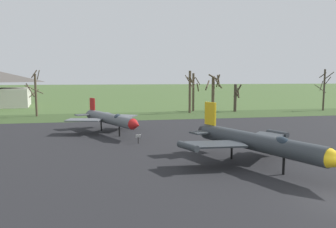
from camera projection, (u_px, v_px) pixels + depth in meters
ground_plane at (335, 202)px, 18.05m from camera, size 600.00×600.00×0.00m
asphalt_apron at (238, 149)px, 31.20m from camera, size 78.37×44.95×0.05m
grass_verge_strip at (176, 115)px, 58.98m from camera, size 138.37×12.00×0.06m
jet_fighter_front_left at (258, 142)px, 24.76m from camera, size 10.68×13.66×4.69m
jet_fighter_front_right at (110, 119)px, 39.48m from camera, size 9.08×12.78×4.15m
info_placard_front_right at (138, 138)px, 33.67m from camera, size 0.56×0.27×1.01m
bare_tree_far_left at (35, 93)px, 56.68m from camera, size 3.15×2.90×8.22m
bare_tree_left_of_center at (190, 91)px, 62.38m from camera, size 2.33×2.34×8.18m
bare_tree_center at (194, 91)px, 66.18m from camera, size 2.91×2.14×7.75m
bare_tree_right_of_center at (214, 90)px, 67.23m from camera, size 3.89×3.87×7.63m
bare_tree_far_right at (236, 97)px, 64.78m from camera, size 1.75×2.25×5.57m
bare_tree_backdrop_extra at (324, 88)px, 66.82m from camera, size 3.19×3.14×8.58m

